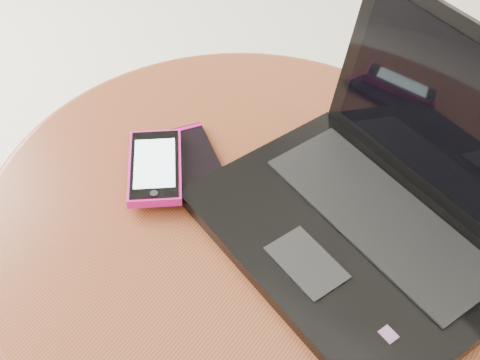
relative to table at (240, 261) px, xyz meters
The scene contains 4 objects.
table is the anchor object (origin of this frame).
laptop 0.23m from the table, 23.23° to the left, with size 0.44×0.41×0.24m.
phone_black 0.16m from the table, 160.65° to the left, with size 0.13×0.11×0.01m.
phone_pink 0.18m from the table, behind, with size 0.13×0.14×0.02m.
Camera 1 is at (0.39, -0.37, 1.19)m, focal length 49.81 mm.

